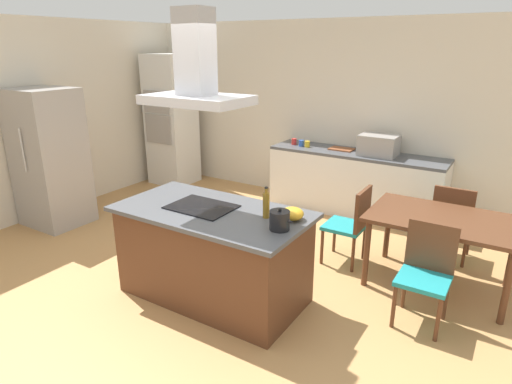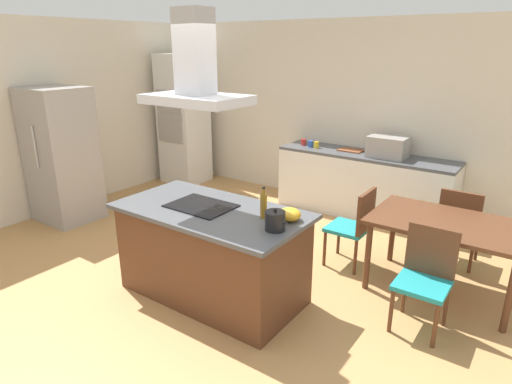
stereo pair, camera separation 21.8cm
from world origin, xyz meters
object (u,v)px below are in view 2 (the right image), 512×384
at_px(refrigerator, 62,155).
at_px(chair_facing_back_wall, 460,223).
at_px(countertop_microwave, 388,147).
at_px(coffee_mug_red, 303,142).
at_px(coffee_mug_yellow, 316,145).
at_px(cutting_board, 351,150).
at_px(cooktop, 201,206).
at_px(tea_kettle, 275,221).
at_px(coffee_mug_blue, 311,144).
at_px(range_hood, 195,74).
at_px(chair_facing_island, 426,272).
at_px(dining_table, 447,229).
at_px(olive_oil_bottle, 264,205).
at_px(wall_oven_stack, 184,120).
at_px(mixing_bowl, 290,214).
at_px(chair_at_left_end, 356,223).

xyz_separation_m(refrigerator, chair_facing_back_wall, (4.78, 1.65, -0.40)).
relative_size(countertop_microwave, refrigerator, 0.27).
distance_m(coffee_mug_red, coffee_mug_yellow, 0.25).
bearing_deg(cutting_board, chair_facing_back_wall, -28.52).
distance_m(cooktop, tea_kettle, 0.87).
relative_size(coffee_mug_blue, cutting_board, 0.26).
xyz_separation_m(coffee_mug_blue, cutting_board, (0.60, 0.10, -0.04)).
distance_m(countertop_microwave, chair_facing_back_wall, 1.53).
relative_size(tea_kettle, refrigerator, 0.12).
bearing_deg(cutting_board, range_hood, -94.43).
xyz_separation_m(coffee_mug_red, coffee_mug_yellow, (0.25, -0.05, 0.00)).
bearing_deg(chair_facing_island, dining_table, 90.00).
bearing_deg(chair_facing_back_wall, olive_oil_bottle, -123.86).
height_order(countertop_microwave, wall_oven_stack, wall_oven_stack).
relative_size(cooktop, tea_kettle, 2.73).
bearing_deg(coffee_mug_blue, coffee_mug_yellow, -3.78).
height_order(coffee_mug_red, chair_facing_island, coffee_mug_red).
height_order(wall_oven_stack, chair_facing_back_wall, wall_oven_stack).
relative_size(mixing_bowl, range_hood, 0.22).
relative_size(cooktop, cutting_board, 1.76).
distance_m(tea_kettle, chair_facing_island, 1.37).
height_order(coffee_mug_blue, coffee_mug_yellow, same).
distance_m(cutting_board, chair_facing_back_wall, 1.96).
bearing_deg(wall_oven_stack, chair_at_left_end, -18.96).
height_order(countertop_microwave, refrigerator, refrigerator).
height_order(coffee_mug_red, refrigerator, refrigerator).
bearing_deg(olive_oil_bottle, cooktop, -170.63).
distance_m(coffee_mug_blue, refrigerator, 3.51).
bearing_deg(coffee_mug_yellow, range_hood, -84.53).
relative_size(mixing_bowl, cutting_board, 0.59).
distance_m(coffee_mug_yellow, chair_facing_island, 3.09).
bearing_deg(cutting_board, refrigerator, -140.23).
xyz_separation_m(coffee_mug_red, chair_facing_island, (2.43, -2.19, -0.44)).
distance_m(olive_oil_bottle, dining_table, 1.82).
bearing_deg(coffee_mug_red, coffee_mug_yellow, -12.33).
height_order(coffee_mug_yellow, dining_table, coffee_mug_yellow).
relative_size(coffee_mug_red, coffee_mug_yellow, 1.00).
relative_size(refrigerator, chair_facing_island, 2.04).
bearing_deg(chair_facing_island, coffee_mug_blue, 136.85).
bearing_deg(cutting_board, chair_at_left_end, -63.94).
distance_m(countertop_microwave, dining_table, 1.95).
distance_m(cooktop, dining_table, 2.35).
distance_m(wall_oven_stack, chair_at_left_end, 4.04).
bearing_deg(cutting_board, countertop_microwave, -5.24).
distance_m(mixing_bowl, chair_at_left_end, 1.25).
relative_size(olive_oil_bottle, wall_oven_stack, 0.13).
bearing_deg(chair_facing_island, chair_facing_back_wall, 90.00).
xyz_separation_m(wall_oven_stack, dining_table, (4.70, -1.30, -0.43)).
relative_size(coffee_mug_blue, refrigerator, 0.05).
distance_m(cooktop, olive_oil_bottle, 0.66).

